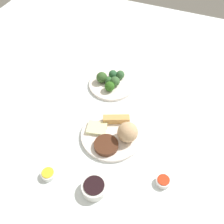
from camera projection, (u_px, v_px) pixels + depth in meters
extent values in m
cube|color=white|center=(113.00, 132.00, 1.12)|extent=(2.20, 2.20, 0.02)
cylinder|color=white|center=(112.00, 135.00, 1.09)|extent=(0.26, 0.26, 0.02)
sphere|color=tan|center=(128.00, 132.00, 1.04)|extent=(0.08, 0.08, 0.08)
cube|color=tan|center=(117.00, 120.00, 1.11)|extent=(0.12, 0.07, 0.03)
cube|color=beige|center=(97.00, 128.00, 1.09)|extent=(0.09, 0.08, 0.01)
cylinder|color=#492616|center=(106.00, 145.00, 1.03)|extent=(0.10, 0.10, 0.02)
cylinder|color=white|center=(112.00, 84.00, 1.29)|extent=(0.22, 0.22, 0.01)
sphere|color=#3A6534|center=(115.00, 81.00, 1.26)|extent=(0.05, 0.05, 0.05)
sphere|color=#2B5C35|center=(113.00, 74.00, 1.29)|extent=(0.04, 0.04, 0.04)
sphere|color=#375B29|center=(102.00, 77.00, 1.27)|extent=(0.05, 0.05, 0.05)
sphere|color=#2D621B|center=(110.00, 86.00, 1.23)|extent=(0.05, 0.05, 0.05)
sphere|color=#345F36|center=(120.00, 75.00, 1.29)|extent=(0.04, 0.04, 0.04)
sphere|color=#346431|center=(109.00, 81.00, 1.27)|extent=(0.04, 0.04, 0.04)
cylinder|color=white|center=(94.00, 188.00, 0.93)|extent=(0.09, 0.09, 0.04)
cylinder|color=black|center=(94.00, 185.00, 0.91)|extent=(0.07, 0.07, 0.00)
cylinder|color=white|center=(163.00, 181.00, 0.95)|extent=(0.05, 0.05, 0.02)
cylinder|color=red|center=(164.00, 180.00, 0.94)|extent=(0.04, 0.04, 0.00)
cylinder|color=white|center=(48.00, 174.00, 0.97)|extent=(0.05, 0.05, 0.02)
cylinder|color=yellow|center=(48.00, 173.00, 0.96)|extent=(0.04, 0.04, 0.00)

